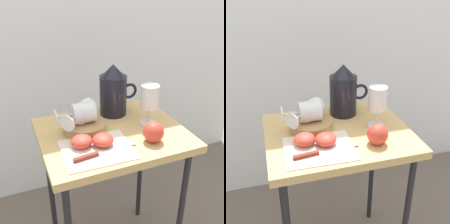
% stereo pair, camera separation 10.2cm
% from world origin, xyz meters
% --- Properties ---
extents(curtain_drape, '(2.40, 0.03, 2.18)m').
position_xyz_m(curtain_drape, '(0.00, 0.62, 1.09)').
color(curtain_drape, white).
rests_on(curtain_drape, ground_plane).
extents(table, '(0.54, 0.43, 0.68)m').
position_xyz_m(table, '(0.00, 0.00, 0.61)').
color(table, tan).
rests_on(table, ground_plane).
extents(linen_napkin, '(0.24, 0.20, 0.00)m').
position_xyz_m(linen_napkin, '(-0.09, -0.10, 0.68)').
color(linen_napkin, silver).
rests_on(linen_napkin, table).
extents(basket_tray, '(0.16, 0.16, 0.03)m').
position_xyz_m(basket_tray, '(-0.09, 0.04, 0.70)').
color(basket_tray, '#AD8451').
rests_on(basket_tray, table).
extents(pitcher, '(0.16, 0.11, 0.21)m').
position_xyz_m(pitcher, '(0.06, 0.14, 0.77)').
color(pitcher, black).
rests_on(pitcher, table).
extents(wine_glass_upright, '(0.07, 0.07, 0.16)m').
position_xyz_m(wine_glass_upright, '(0.15, -0.00, 0.79)').
color(wine_glass_upright, silver).
rests_on(wine_glass_upright, table).
extents(wine_glass_tipped_near, '(0.15, 0.08, 0.08)m').
position_xyz_m(wine_glass_tipped_near, '(-0.10, 0.05, 0.76)').
color(wine_glass_tipped_near, silver).
rests_on(wine_glass_tipped_near, basket_tray).
extents(wine_glass_tipped_far, '(0.16, 0.15, 0.07)m').
position_xyz_m(wine_glass_tipped_far, '(-0.09, 0.06, 0.75)').
color(wine_glass_tipped_far, silver).
rests_on(wine_glass_tipped_far, basket_tray).
extents(apple_half_left, '(0.07, 0.07, 0.04)m').
position_xyz_m(apple_half_left, '(-0.14, -0.06, 0.71)').
color(apple_half_left, '#CC3D2D').
rests_on(apple_half_left, linen_napkin).
extents(apple_half_right, '(0.07, 0.07, 0.04)m').
position_xyz_m(apple_half_right, '(-0.07, -0.08, 0.71)').
color(apple_half_right, '#CC3D2D').
rests_on(apple_half_right, linen_napkin).
extents(apple_whole, '(0.07, 0.07, 0.07)m').
position_xyz_m(apple_whole, '(0.11, -0.12, 0.72)').
color(apple_whole, '#CC3D2D').
rests_on(apple_whole, table).
extents(knife, '(0.23, 0.04, 0.01)m').
position_xyz_m(knife, '(-0.11, -0.13, 0.69)').
color(knife, silver).
rests_on(knife, linen_napkin).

